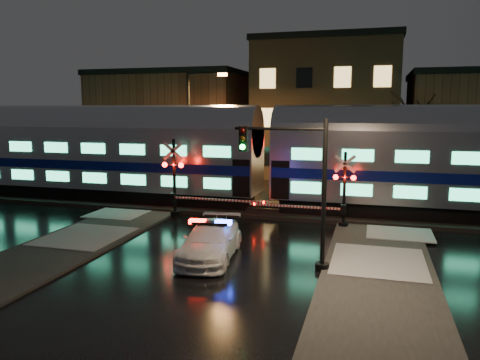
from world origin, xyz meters
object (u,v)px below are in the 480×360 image
(crossing_signal_right, at_px, (337,197))
(streetlight, at_px, (193,124))
(police_car, at_px, (210,241))
(crossing_signal_left, at_px, (180,185))
(traffic_light, at_px, (300,191))

(crossing_signal_right, xyz_separation_m, streetlight, (-10.32, 6.70, 3.32))
(crossing_signal_right, bearing_deg, police_car, -125.21)
(police_car, distance_m, crossing_signal_left, 7.58)
(crossing_signal_right, height_order, streetlight, streetlight)
(traffic_light, height_order, streetlight, streetlight)
(crossing_signal_left, relative_size, streetlight, 0.72)
(traffic_light, xyz_separation_m, streetlight, (-9.46, 13.31, 1.93))
(crossing_signal_left, xyz_separation_m, streetlight, (-1.84, 6.69, 3.12))
(crossing_signal_left, bearing_deg, streetlight, 105.36)
(police_car, xyz_separation_m, crossing_signal_right, (4.46, 6.32, 0.87))
(police_car, bearing_deg, crossing_signal_right, 48.43)
(crossing_signal_left, height_order, traffic_light, traffic_light)
(police_car, height_order, streetlight, streetlight)
(police_car, height_order, crossing_signal_right, crossing_signal_right)
(police_car, bearing_deg, traffic_light, -10.93)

